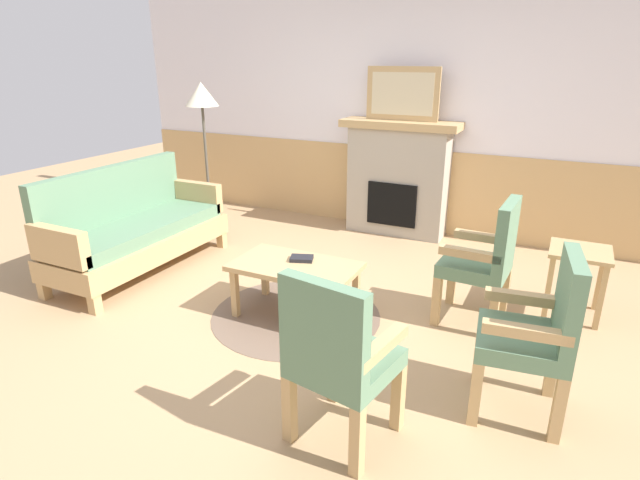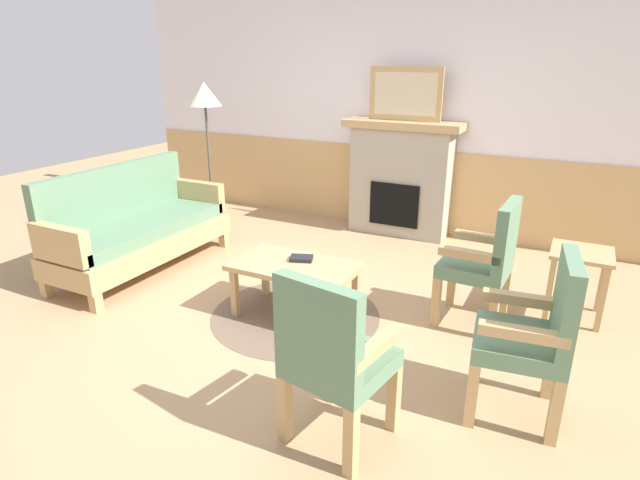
# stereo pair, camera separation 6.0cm
# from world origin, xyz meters

# --- Properties ---
(ground_plane) EXTENTS (14.00, 14.00, 0.00)m
(ground_plane) POSITION_xyz_m (0.00, 0.00, 0.00)
(ground_plane) COLOR tan
(wall_back) EXTENTS (7.20, 0.14, 2.70)m
(wall_back) POSITION_xyz_m (0.00, 2.60, 1.31)
(wall_back) COLOR white
(wall_back) RESTS_ON ground_plane
(fireplace) EXTENTS (1.30, 0.44, 1.28)m
(fireplace) POSITION_xyz_m (0.00, 2.35, 0.65)
(fireplace) COLOR #A39989
(fireplace) RESTS_ON ground_plane
(framed_picture) EXTENTS (0.80, 0.04, 0.56)m
(framed_picture) POSITION_xyz_m (0.00, 2.35, 1.56)
(framed_picture) COLOR tan
(framed_picture) RESTS_ON fireplace
(couch) EXTENTS (0.70, 1.80, 0.98)m
(couch) POSITION_xyz_m (-1.88, 0.21, 0.40)
(couch) COLOR tan
(couch) RESTS_ON ground_plane
(coffee_table) EXTENTS (0.96, 0.56, 0.44)m
(coffee_table) POSITION_xyz_m (-0.06, 0.05, 0.39)
(coffee_table) COLOR tan
(coffee_table) RESTS_ON ground_plane
(round_rug) EXTENTS (1.34, 1.34, 0.01)m
(round_rug) POSITION_xyz_m (-0.06, 0.05, 0.00)
(round_rug) COLOR brown
(round_rug) RESTS_ON ground_plane
(book_on_table) EXTENTS (0.21, 0.18, 0.03)m
(book_on_table) POSITION_xyz_m (-0.06, 0.14, 0.46)
(book_on_table) COLOR black
(book_on_table) RESTS_ON coffee_table
(armchair_near_fireplace) EXTENTS (0.50, 0.50, 0.98)m
(armchair_near_fireplace) POSITION_xyz_m (1.26, 0.59, 0.54)
(armchair_near_fireplace) COLOR tan
(armchair_near_fireplace) RESTS_ON ground_plane
(armchair_by_window_left) EXTENTS (0.54, 0.54, 0.98)m
(armchair_by_window_left) POSITION_xyz_m (1.69, -0.38, 0.54)
(armchair_by_window_left) COLOR tan
(armchair_by_window_left) RESTS_ON ground_plane
(armchair_front_left) EXTENTS (0.55, 0.55, 0.98)m
(armchair_front_left) POSITION_xyz_m (0.81, -1.09, 0.54)
(armchair_front_left) COLOR tan
(armchair_front_left) RESTS_ON ground_plane
(side_table) EXTENTS (0.44, 0.44, 0.55)m
(side_table) POSITION_xyz_m (1.89, 1.04, 0.43)
(side_table) COLOR tan
(side_table) RESTS_ON ground_plane
(floor_lamp_by_couch) EXTENTS (0.36, 0.36, 1.68)m
(floor_lamp_by_couch) POSITION_xyz_m (-1.95, 1.42, 1.45)
(floor_lamp_by_couch) COLOR #332D28
(floor_lamp_by_couch) RESTS_ON ground_plane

